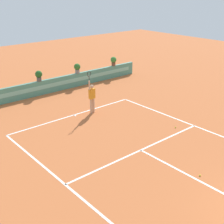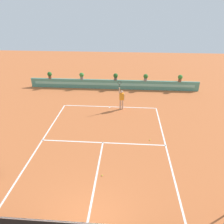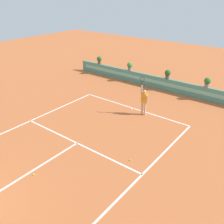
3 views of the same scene
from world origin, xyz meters
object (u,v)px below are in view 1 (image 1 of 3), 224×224
object	(u,v)px
tennis_player	(92,96)
potted_plant_far_right	(113,61)
potted_plant_right	(77,68)
tennis_ball_mid_court	(175,127)
tennis_ball_near_baseline	(200,175)
potted_plant_centre	(39,75)

from	to	relation	value
tennis_player	potted_plant_far_right	distance (m)	7.68
potted_plant_far_right	potted_plant_right	world-z (taller)	same
tennis_player	tennis_ball_mid_court	distance (m)	5.14
tennis_ball_near_baseline	potted_plant_far_right	size ratio (longest dim) A/B	0.09
tennis_player	potted_plant_far_right	world-z (taller)	tennis_player
potted_plant_centre	potted_plant_right	bearing A→B (deg)	0.00
tennis_ball_mid_court	tennis_player	bearing A→B (deg)	114.40
tennis_ball_near_baseline	potted_plant_centre	size ratio (longest dim) A/B	0.09
potted_plant_far_right	potted_plant_right	bearing A→B (deg)	180.00
tennis_ball_mid_court	potted_plant_far_right	distance (m)	10.32
tennis_player	potted_plant_centre	world-z (taller)	tennis_player
tennis_ball_mid_court	potted_plant_far_right	xyz separation A→B (m)	(3.81, 9.49, 1.38)
tennis_ball_near_baseline	tennis_ball_mid_court	size ratio (longest dim) A/B	1.00
tennis_player	tennis_ball_mid_court	size ratio (longest dim) A/B	38.01
tennis_ball_mid_court	potted_plant_centre	distance (m)	10.02
potted_plant_right	potted_plant_far_right	bearing A→B (deg)	0.00
potted_plant_far_right	tennis_ball_near_baseline	bearing A→B (deg)	-117.06
tennis_ball_mid_court	potted_plant_centre	size ratio (longest dim) A/B	0.09
tennis_ball_near_baseline	potted_plant_centre	distance (m)	13.07
tennis_ball_near_baseline	potted_plant_right	world-z (taller)	potted_plant_right
potted_plant_far_right	tennis_ball_mid_court	bearing A→B (deg)	-111.88
potted_plant_right	tennis_ball_mid_court	bearing A→B (deg)	-91.63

